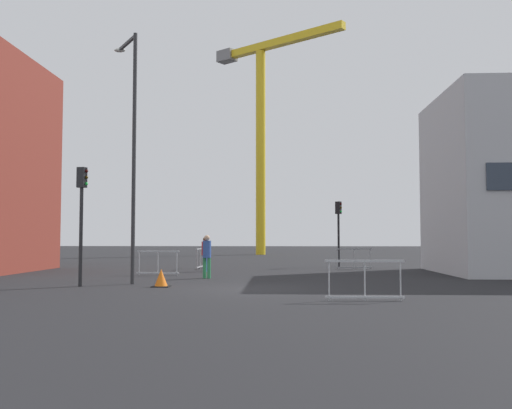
# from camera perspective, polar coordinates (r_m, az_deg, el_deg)

# --- Properties ---
(ground) EXTENTS (160.00, 160.00, 0.00)m
(ground) POSITION_cam_1_polar(r_m,az_deg,el_deg) (18.44, -0.48, -8.52)
(ground) COLOR black
(construction_crane) EXTENTS (12.05, 9.20, 20.28)m
(construction_crane) POSITION_cam_1_polar(r_m,az_deg,el_deg) (54.06, 0.65, 9.18)
(construction_crane) COLOR yellow
(construction_crane) RESTS_ON ground
(streetlamp_tall) EXTENTS (1.29, 1.67, 9.12)m
(streetlamp_tall) POSITION_cam_1_polar(r_m,az_deg,el_deg) (21.23, -12.38, 6.56)
(streetlamp_tall) COLOR #2D2D30
(streetlamp_tall) RESTS_ON ground
(traffic_light_verge) EXTENTS (0.37, 0.36, 3.66)m
(traffic_light_verge) POSITION_cam_1_polar(r_m,az_deg,el_deg) (32.09, 8.33, -1.81)
(traffic_light_verge) COLOR black
(traffic_light_verge) RESTS_ON ground
(traffic_light_median) EXTENTS (0.39, 0.29, 4.07)m
(traffic_light_median) POSITION_cam_1_polar(r_m,az_deg,el_deg) (20.26, -17.18, -0.17)
(traffic_light_median) COLOR #232326
(traffic_light_median) RESTS_ON ground
(pedestrian_walking) EXTENTS (0.34, 0.34, 1.66)m
(pedestrian_walking) POSITION_cam_1_polar(r_m,az_deg,el_deg) (27.52, -5.15, -4.75)
(pedestrian_walking) COLOR #33519E
(pedestrian_walking) RESTS_ON ground
(pedestrian_waiting) EXTENTS (0.34, 0.34, 1.75)m
(pedestrian_waiting) POSITION_cam_1_polar(r_m,az_deg,el_deg) (23.12, -4.98, -4.91)
(pedestrian_waiting) COLOR #2D844C
(pedestrian_waiting) RESTS_ON ground
(safety_barrier_front) EXTENTS (2.10, 0.13, 1.08)m
(safety_barrier_front) POSITION_cam_1_polar(r_m,az_deg,el_deg) (15.31, 10.91, -7.44)
(safety_barrier_front) COLOR #B2B5BA
(safety_barrier_front) RESTS_ON ground
(safety_barrier_mid_span) EXTENTS (0.17, 2.11, 1.08)m
(safety_barrier_mid_span) POSITION_cam_1_polar(r_m,az_deg,el_deg) (30.12, -5.61, -5.38)
(safety_barrier_mid_span) COLOR #9EA0A5
(safety_barrier_mid_span) RESTS_ON ground
(safety_barrier_left_run) EXTENTS (1.91, 0.28, 1.08)m
(safety_barrier_left_run) POSITION_cam_1_polar(r_m,az_deg,el_deg) (25.23, -9.87, -5.77)
(safety_barrier_left_run) COLOR #B2B5BA
(safety_barrier_left_run) RESTS_ON ground
(safety_barrier_right_run) EXTENTS (1.87, 0.31, 1.08)m
(safety_barrier_right_run) POSITION_cam_1_polar(r_m,az_deg,el_deg) (29.67, 9.85, -5.39)
(safety_barrier_right_run) COLOR gray
(safety_barrier_right_run) RESTS_ON ground
(traffic_cone_orange) EXTENTS (0.60, 0.60, 0.60)m
(traffic_cone_orange) POSITION_cam_1_polar(r_m,az_deg,el_deg) (19.49, -9.55, -7.37)
(traffic_cone_orange) COLOR black
(traffic_cone_orange) RESTS_ON ground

